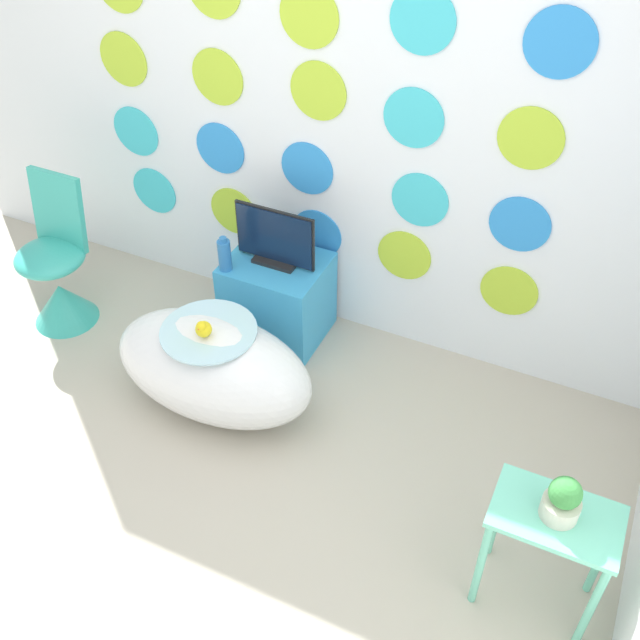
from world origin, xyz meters
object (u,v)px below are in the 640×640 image
object	(u,v)px
tv	(275,240)
potted_plant_left	(563,500)
chair	(58,279)
bathtub	(213,367)
vase	(225,255)

from	to	relation	value
tv	potted_plant_left	world-z (taller)	tv
tv	chair	bearing A→B (deg)	-160.27
bathtub	potted_plant_left	distance (m)	1.76
tv	bathtub	bearing A→B (deg)	-92.34
tv	potted_plant_left	distance (m)	1.93
bathtub	vase	distance (m)	0.59
bathtub	tv	size ratio (longest dim) A/B	2.35
bathtub	vase	world-z (taller)	vase
potted_plant_left	tv	bearing A→B (deg)	149.12
chair	vase	distance (m)	1.02
chair	tv	distance (m)	1.27
bathtub	chair	world-z (taller)	chair
vase	potted_plant_left	size ratio (longest dim) A/B	1.04
chair	vase	xyz separation A→B (m)	(0.94, 0.25, 0.29)
bathtub	chair	bearing A→B (deg)	169.22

